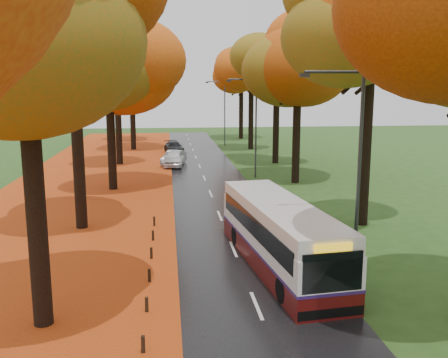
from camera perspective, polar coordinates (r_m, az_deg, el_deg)
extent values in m
cube|color=black|center=(35.58, -1.67, -1.37)|extent=(6.50, 90.00, 0.04)
cube|color=silver|center=(35.57, -1.67, -1.34)|extent=(0.12, 90.00, 0.01)
cube|color=maroon|center=(35.98, -16.11, -1.67)|extent=(12.00, 90.00, 0.02)
cube|color=#DA4F16|center=(35.46, -6.59, -1.44)|extent=(0.90, 90.00, 0.01)
cylinder|color=black|center=(16.01, -20.83, -1.35)|extent=(0.60, 0.60, 8.58)
ellipsoid|color=orange|center=(15.86, -22.17, 17.97)|extent=(9.20, 9.20, 7.18)
cylinder|color=black|center=(26.73, -16.40, 4.10)|extent=(0.60, 0.60, 9.15)
ellipsoid|color=orange|center=(26.74, -17.07, 16.36)|extent=(8.00, 8.00, 6.24)
cylinder|color=black|center=(36.56, -12.79, 5.01)|extent=(0.60, 0.60, 8.00)
ellipsoid|color=orange|center=(36.43, -13.12, 12.85)|extent=(9.20, 9.20, 7.18)
cylinder|color=black|center=(48.50, -11.99, 6.70)|extent=(0.60, 0.60, 8.58)
ellipsoid|color=orange|center=(48.45, -12.24, 13.04)|extent=(8.00, 8.00, 6.24)
cylinder|color=black|center=(59.38, -10.43, 7.72)|extent=(0.60, 0.60, 9.15)
ellipsoid|color=orange|center=(59.38, -10.62, 13.23)|extent=(9.20, 9.20, 7.18)
cylinder|color=black|center=(69.42, -10.36, 7.64)|extent=(0.60, 0.60, 8.00)
ellipsoid|color=orange|center=(69.35, -10.50, 11.77)|extent=(8.00, 8.00, 6.24)
cylinder|color=black|center=(27.39, 15.92, 4.34)|extent=(0.60, 0.60, 9.22)
ellipsoid|color=#BB4F0E|center=(27.40, 16.55, 16.39)|extent=(8.20, 8.20, 6.40)
cylinder|color=black|center=(38.59, 8.29, 5.58)|extent=(0.60, 0.60, 8.19)
ellipsoid|color=#BB4F0E|center=(38.49, 8.50, 13.20)|extent=(9.20, 9.20, 7.18)
cylinder|color=black|center=(48.41, 5.98, 6.94)|extent=(0.60, 0.60, 8.70)
ellipsoid|color=#BB4F0E|center=(48.37, 6.11, 13.39)|extent=(8.20, 8.20, 6.40)
cylinder|color=black|center=(59.07, 3.11, 7.89)|extent=(0.60, 0.60, 9.22)
ellipsoid|color=#BB4F0E|center=(59.07, 3.16, 13.48)|extent=(9.20, 9.20, 7.18)
cylinder|color=black|center=(71.02, 1.97, 7.94)|extent=(0.60, 0.60, 8.19)
ellipsoid|color=#BB4F0E|center=(70.97, 1.99, 12.08)|extent=(8.20, 8.20, 6.40)
cube|color=black|center=(14.93, -9.23, -18.16)|extent=(0.11, 0.11, 0.52)
cube|color=black|center=(17.25, -8.83, -14.01)|extent=(0.11, 0.11, 0.52)
cube|color=black|center=(19.65, -8.53, -10.86)|extent=(0.11, 0.11, 0.52)
cube|color=black|center=(22.09, -8.30, -8.39)|extent=(0.11, 0.11, 0.52)
cube|color=black|center=(24.56, -8.12, -6.42)|extent=(0.11, 0.11, 0.52)
cube|color=black|center=(27.06, -7.98, -4.81)|extent=(0.11, 0.11, 0.52)
cylinder|color=#333538|center=(19.35, 15.14, 0.09)|extent=(0.14, 0.14, 8.00)
cylinder|color=#333538|center=(18.67, 12.52, 11.87)|extent=(2.20, 0.11, 0.11)
cube|color=#333538|center=(18.35, 9.19, 11.63)|extent=(0.35, 0.18, 0.14)
cylinder|color=#333538|center=(40.45, 3.67, 5.76)|extent=(0.14, 0.14, 8.00)
cylinder|color=#333538|center=(40.13, 2.16, 11.31)|extent=(2.20, 0.11, 0.11)
cube|color=#333538|center=(39.98, 0.57, 11.15)|extent=(0.35, 0.18, 0.14)
cylinder|color=#333538|center=(62.18, 0.09, 7.48)|extent=(0.14, 0.14, 8.00)
cylinder|color=#333538|center=(61.97, -0.94, 11.08)|extent=(2.20, 0.11, 0.11)
cube|color=#333538|center=(61.87, -1.97, 10.96)|extent=(0.35, 0.18, 0.14)
cube|color=#4A0C0B|center=(21.04, 6.27, -8.75)|extent=(3.44, 10.38, 0.83)
cube|color=white|center=(20.73, 6.32, -6.10)|extent=(3.44, 10.38, 1.20)
cube|color=white|center=(20.48, 6.38, -3.62)|extent=(3.37, 10.17, 0.65)
cube|color=#2F1A5B|center=(20.89, 6.29, -7.56)|extent=(3.46, 10.40, 0.11)
cube|color=black|center=(20.62, 6.35, -5.11)|extent=(3.38, 9.57, 0.79)
cube|color=black|center=(16.23, 12.29, -10.40)|extent=(2.03, 0.29, 1.30)
cube|color=yellow|center=(15.97, 12.41, -7.70)|extent=(1.27, 0.20, 0.26)
cube|color=black|center=(16.78, 12.07, -14.72)|extent=(2.27, 0.37, 0.32)
cylinder|color=black|center=(17.66, 6.77, -12.50)|extent=(0.36, 0.95, 0.93)
cylinder|color=black|center=(18.42, 12.99, -11.70)|extent=(0.36, 0.95, 0.93)
cylinder|color=black|center=(23.52, 1.42, -6.47)|extent=(0.36, 0.95, 0.93)
cylinder|color=black|center=(24.10, 6.23, -6.11)|extent=(0.36, 0.95, 0.93)
imported|color=white|center=(46.47, -5.74, 2.34)|extent=(2.12, 4.36, 1.43)
imported|color=gray|center=(47.45, -5.76, 2.44)|extent=(2.64, 4.26, 1.33)
imported|color=black|center=(56.06, -5.74, 3.65)|extent=(2.42, 4.45, 1.23)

